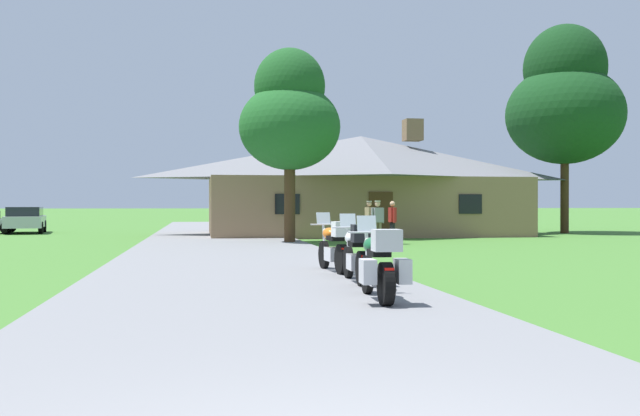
{
  "coord_description": "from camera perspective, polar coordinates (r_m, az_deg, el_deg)",
  "views": [
    {
      "loc": [
        -0.85,
        -3.55,
        1.55
      ],
      "look_at": [
        2.68,
        17.83,
        1.43
      ],
      "focal_mm": 40.47,
      "sensor_mm": 36.0,
      "label": 1
    }
  ],
  "objects": [
    {
      "name": "parked_silver_suv_far_left",
      "position": [
        41.5,
        -22.27,
        -0.78
      ],
      "size": [
        2.49,
        4.82,
        1.4
      ],
      "rotation": [
        0.0,
        0.0,
        0.15
      ],
      "color": "#ADAFB7",
      "rests_on": "ground"
    },
    {
      "name": "bystander_red_shirt_by_tree",
      "position": [
        27.98,
        5.75,
        -0.96
      ],
      "size": [
        0.24,
        0.55,
        1.67
      ],
      "rotation": [
        0.0,
        0.0,
        1.64
      ],
      "color": "black",
      "rests_on": "ground"
    },
    {
      "name": "motorcycle_orange_farthest_in_row",
      "position": [
        15.83,
        1.15,
        -3.06
      ],
      "size": [
        0.68,
        2.08,
        1.3
      ],
      "rotation": [
        0.0,
        0.0,
        0.09
      ],
      "color": "black",
      "rests_on": "asphalt_driveway"
    },
    {
      "name": "asphalt_driveway",
      "position": [
        21.62,
        -7.12,
        -3.72
      ],
      "size": [
        6.4,
        80.0,
        0.06
      ],
      "primitive_type": "cube",
      "color": "slate",
      "rests_on": "ground"
    },
    {
      "name": "motorcycle_white_second_in_row",
      "position": [
        13.67,
        2.92,
        -3.59
      ],
      "size": [
        0.66,
        2.08,
        1.3
      ],
      "rotation": [
        0.0,
        0.0,
        -0.02
      ],
      "color": "black",
      "rests_on": "asphalt_driveway"
    },
    {
      "name": "ground_plane",
      "position": [
        23.62,
        -7.31,
        -3.45
      ],
      "size": [
        500.0,
        500.0,
        0.0
      ],
      "primitive_type": "plane",
      "color": "#42752D"
    },
    {
      "name": "tree_right_of_lodge",
      "position": [
        41.0,
        18.79,
        8.02
      ],
      "size": [
        6.2,
        6.2,
        11.13
      ],
      "color": "#422D19",
      "rests_on": "ground"
    },
    {
      "name": "tree_by_lodge_front",
      "position": [
        28.65,
        -2.41,
        7.33
      ],
      "size": [
        4.0,
        4.0,
        7.7
      ],
      "color": "#422D19",
      "rests_on": "ground"
    },
    {
      "name": "bystander_gray_shirt_beside_signpost",
      "position": [
        27.26,
        4.58,
        -0.96
      ],
      "size": [
        0.53,
        0.31,
        1.69
      ],
      "rotation": [
        0.0,
        0.0,
        0.27
      ],
      "color": "#75664C",
      "rests_on": "ground"
    },
    {
      "name": "stone_lodge",
      "position": [
        36.55,
        3.25,
        1.91
      ],
      "size": [
        16.03,
        8.67,
        5.89
      ],
      "color": "#896B4C",
      "rests_on": "ground"
    },
    {
      "name": "motorcycle_green_nearest_to_camera",
      "position": [
        11.08,
        4.71,
        -4.56
      ],
      "size": [
        0.75,
        2.08,
        1.3
      ],
      "rotation": [
        0.0,
        0.0,
        -0.04
      ],
      "color": "black",
      "rests_on": "asphalt_driveway"
    },
    {
      "name": "bystander_tan_shirt_near_lodge",
      "position": [
        29.89,
        3.91,
        -0.84
      ],
      "size": [
        0.31,
        0.53,
        1.69
      ],
      "rotation": [
        0.0,
        0.0,
        1.86
      ],
      "color": "black",
      "rests_on": "ground"
    }
  ]
}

